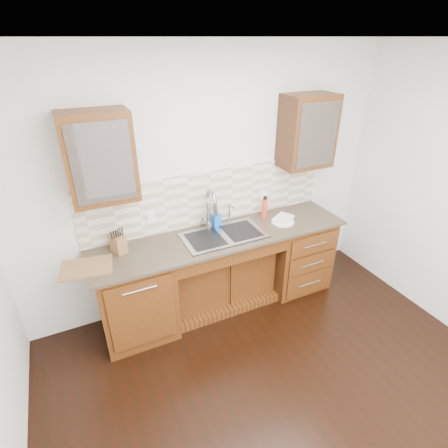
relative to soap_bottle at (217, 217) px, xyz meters
name	(u,v)px	position (x,y,z in m)	size (l,w,h in m)	color
ground	(296,413)	(-0.03, -1.65, -1.05)	(4.00, 3.50, 0.10)	black
ceiling	(357,24)	(-0.03, -1.65, 1.75)	(4.00, 3.50, 0.10)	white
wall_back	(208,183)	(-0.03, 0.15, 0.35)	(4.00, 0.10, 2.70)	white
base_cabinet_left	(136,296)	(-0.98, -0.21, -0.56)	(0.70, 0.62, 0.88)	#593014
base_cabinet_center	(219,274)	(-0.03, -0.12, -0.65)	(1.20, 0.44, 0.70)	#593014
base_cabinet_right	(294,251)	(0.92, -0.21, -0.56)	(0.70, 0.62, 0.88)	#593014
countertop	(223,236)	(-0.03, -0.23, -0.11)	(2.70, 0.65, 0.03)	#84705B
backsplash	(210,197)	(-0.03, 0.09, 0.20)	(2.70, 0.02, 0.59)	beige
sink	(224,243)	(-0.03, -0.24, -0.18)	(0.84, 0.46, 0.19)	#9E9EA5
faucet	(208,210)	(-0.10, -0.01, 0.11)	(0.04, 0.04, 0.40)	#999993
filter_tap	(229,212)	(0.15, 0.00, 0.03)	(0.02, 0.02, 0.24)	#999993
upper_cabinet_left	(99,158)	(-1.08, -0.07, 0.82)	(0.55, 0.34, 0.75)	#593014
upper_cabinet_right	(307,131)	(1.02, -0.07, 0.82)	(0.55, 0.34, 0.75)	#593014
outlet_left	(151,217)	(-0.68, 0.08, 0.12)	(0.08, 0.01, 0.12)	white
outlet_right	(263,195)	(0.62, 0.08, 0.12)	(0.08, 0.01, 0.12)	white
soap_bottle	(217,217)	(0.00, 0.00, 0.00)	(0.08, 0.09, 0.19)	blue
water_bottle	(264,209)	(0.55, -0.07, 0.02)	(0.06, 0.06, 0.23)	red
plate	(283,222)	(0.68, -0.26, -0.09)	(0.25, 0.25, 0.01)	white
dish_towel	(283,218)	(0.70, -0.23, -0.06)	(0.22, 0.16, 0.04)	#F7F0CE
knife_block	(118,244)	(-1.05, -0.09, 0.00)	(0.10, 0.16, 0.18)	#9E5F30
cutting_board	(87,268)	(-1.36, -0.24, -0.08)	(0.44, 0.31, 0.02)	brown
cup_left_a	(88,165)	(-1.18, -0.07, 0.77)	(0.12, 0.12, 0.09)	white
cup_left_b	(117,162)	(-0.95, -0.07, 0.77)	(0.10, 0.10, 0.09)	white
cup_right_a	(299,137)	(0.92, -0.07, 0.77)	(0.12, 0.12, 0.09)	white
cup_right_b	(310,136)	(1.07, -0.07, 0.77)	(0.11, 0.11, 0.10)	silver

